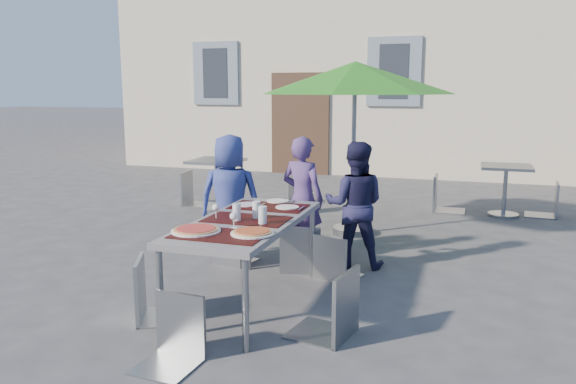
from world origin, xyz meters
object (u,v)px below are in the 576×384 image
(chair_5, at_px, (171,291))
(child_2, at_px, (355,205))
(bg_chair_l_0, at_px, (192,168))
(pizza_near_right, at_px, (252,232))
(chair_3, at_px, (151,252))
(child_0, at_px, (230,198))
(bg_chair_r_0, at_px, (288,178))
(dining_table, at_px, (247,226))
(chair_4, at_px, (334,262))
(patio_umbrella, at_px, (355,79))
(chair_2, at_px, (335,230))
(pizza_near_left, at_px, (196,230))
(child_1, at_px, (303,199))
(cafe_table_1, at_px, (506,181))
(chair_1, at_px, (301,220))
(bg_chair_r_1, at_px, (551,178))
(cafe_table_0, at_px, (217,175))
(bg_chair_l_1, at_px, (444,171))
(chair_0, at_px, (231,219))

(chair_5, bearing_deg, child_2, 73.42)
(bg_chair_l_0, bearing_deg, pizza_near_right, -56.94)
(chair_3, bearing_deg, chair_5, -49.02)
(child_0, xyz_separation_m, bg_chair_r_0, (-0.14, 2.45, -0.16))
(dining_table, height_order, pizza_near_right, pizza_near_right)
(chair_4, bearing_deg, patio_umbrella, 99.12)
(child_2, relative_size, chair_2, 1.55)
(pizza_near_right, distance_m, child_2, 1.84)
(patio_umbrella, bearing_deg, bg_chair_l_0, 160.11)
(chair_3, xyz_separation_m, patio_umbrella, (0.98, 3.19, 1.40))
(pizza_near_left, height_order, patio_umbrella, patio_umbrella)
(child_1, xyz_separation_m, cafe_table_1, (2.22, 2.95, -0.16))
(cafe_table_1, bearing_deg, chair_4, -106.54)
(chair_1, xyz_separation_m, cafe_table_1, (2.10, 3.37, -0.03))
(chair_3, bearing_deg, chair_1, 62.66)
(bg_chair_r_1, bearing_deg, patio_umbrella, -143.33)
(child_0, xyz_separation_m, bg_chair_l_0, (-1.79, 2.54, -0.08))
(child_1, xyz_separation_m, cafe_table_0, (-1.98, 2.00, -0.12))
(pizza_near_right, distance_m, chair_5, 0.81)
(child_2, height_order, bg_chair_r_0, child_2)
(chair_1, distance_m, bg_chair_r_1, 4.48)
(dining_table, height_order, child_2, child_2)
(dining_table, xyz_separation_m, bg_chair_l_1, (1.41, 4.45, -0.08))
(child_0, distance_m, cafe_table_1, 4.38)
(chair_5, bearing_deg, pizza_near_left, 102.13)
(cafe_table_0, height_order, bg_chair_r_1, bg_chair_r_1)
(pizza_near_left, distance_m, chair_5, 0.70)
(pizza_near_right, bearing_deg, bg_chair_l_1, 76.51)
(pizza_near_left, xyz_separation_m, child_1, (0.29, 1.93, -0.09))
(chair_4, height_order, chair_5, chair_4)
(child_0, distance_m, bg_chair_l_1, 3.91)
(child_1, height_order, chair_1, child_1)
(dining_table, bearing_deg, child_1, 86.82)
(chair_5, relative_size, bg_chair_l_1, 0.84)
(child_0, height_order, chair_2, child_0)
(child_0, bearing_deg, pizza_near_right, 107.93)
(child_2, bearing_deg, chair_4, 89.22)
(chair_4, bearing_deg, bg_chair_r_1, 67.63)
(child_1, height_order, bg_chair_l_1, child_1)
(bg_chair_l_0, bearing_deg, dining_table, -56.26)
(child_2, bearing_deg, bg_chair_r_0, -64.20)
(dining_table, bearing_deg, chair_1, 78.95)
(bg_chair_r_0, bearing_deg, chair_1, -69.15)
(chair_1, height_order, cafe_table_0, chair_1)
(bg_chair_l_0, bearing_deg, bg_chair_l_1, 11.45)
(chair_0, bearing_deg, child_2, 15.45)
(chair_2, bearing_deg, patio_umbrella, 96.29)
(child_2, distance_m, cafe_table_0, 3.30)
(bg_chair_r_1, bearing_deg, chair_3, -124.67)
(chair_0, xyz_separation_m, bg_chair_r_1, (3.51, 3.54, 0.08))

